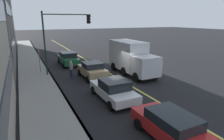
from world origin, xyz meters
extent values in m
plane|color=black|center=(0.00, 0.00, 0.00)|extent=(200.00, 200.00, 0.00)
cube|color=gray|center=(0.00, 7.15, 0.07)|extent=(80.00, 3.06, 0.15)
cube|color=slate|center=(0.00, 5.70, 0.07)|extent=(80.00, 0.16, 0.15)
cube|color=#D8CC4C|center=(0.00, 0.00, 0.01)|extent=(80.00, 0.16, 0.01)
cube|color=#262D38|center=(-7.11, 8.85, 2.67)|extent=(12.78, 0.06, 1.10)
cube|color=#262D38|center=(9.42, 8.85, 2.91)|extent=(13.99, 0.06, 1.10)
cube|color=#262D38|center=(9.42, 8.85, 6.54)|extent=(13.99, 0.06, 1.10)
cube|color=#262D38|center=(26.35, 8.85, 3.00)|extent=(13.45, 0.06, 1.10)
cube|color=#262D38|center=(26.35, 8.85, 6.75)|extent=(13.45, 0.06, 1.10)
cube|color=tan|center=(1.67, 2.12, 0.66)|extent=(3.92, 1.84, 0.72)
cube|color=black|center=(1.51, 2.12, 1.29)|extent=(1.82, 1.69, 0.54)
cylinder|color=black|center=(2.96, 3.01, 0.30)|extent=(0.60, 0.22, 0.60)
cylinder|color=black|center=(2.96, 1.22, 0.30)|extent=(0.60, 0.22, 0.60)
cylinder|color=black|center=(0.38, 3.01, 0.30)|extent=(0.60, 0.22, 0.60)
cylinder|color=black|center=(0.38, 1.22, 0.30)|extent=(0.60, 0.22, 0.60)
cube|color=red|center=(-9.48, 2.29, 0.61)|extent=(4.57, 1.73, 0.61)
cube|color=black|center=(-9.45, 2.29, 1.16)|extent=(2.33, 1.59, 0.49)
cylinder|color=black|center=(-7.98, 3.13, 0.30)|extent=(0.60, 0.22, 0.60)
cylinder|color=black|center=(-7.98, 1.44, 0.30)|extent=(0.60, 0.22, 0.60)
cube|color=#1E6038|center=(8.13, 2.91, 0.64)|extent=(4.46, 1.89, 0.68)
cube|color=black|center=(8.21, 2.91, 1.29)|extent=(2.29, 1.74, 0.61)
cylinder|color=black|center=(9.61, 3.84, 0.30)|extent=(0.60, 0.22, 0.60)
cylinder|color=black|center=(9.61, 1.99, 0.30)|extent=(0.60, 0.22, 0.60)
cylinder|color=black|center=(6.66, 3.84, 0.30)|extent=(0.60, 0.22, 0.60)
cylinder|color=black|center=(6.66, 1.99, 0.30)|extent=(0.60, 0.22, 0.60)
cube|color=silver|center=(-3.86, 2.57, 0.58)|extent=(4.52, 1.90, 0.56)
cube|color=black|center=(-4.08, 2.57, 1.17)|extent=(1.91, 1.75, 0.63)
cylinder|color=black|center=(-2.37, 3.50, 0.30)|extent=(0.60, 0.22, 0.60)
cylinder|color=black|center=(-2.37, 1.64, 0.30)|extent=(0.60, 0.22, 0.60)
cylinder|color=black|center=(-5.35, 3.50, 0.30)|extent=(0.60, 0.22, 0.60)
cylinder|color=black|center=(-5.35, 1.64, 0.30)|extent=(0.60, 0.22, 0.60)
cube|color=silver|center=(-1.43, -2.03, 1.37)|extent=(1.84, 2.22, 1.83)
cube|color=silver|center=(1.94, -2.03, 1.90)|extent=(4.59, 2.22, 2.90)
cylinder|color=black|center=(-1.43, -3.09, 0.45)|extent=(0.90, 0.28, 0.90)
cylinder|color=black|center=(-1.43, -0.97, 0.45)|extent=(0.90, 0.28, 0.90)
cylinder|color=black|center=(3.09, -3.09, 0.45)|extent=(0.90, 0.28, 0.90)
cylinder|color=black|center=(3.09, -0.97, 0.45)|extent=(0.90, 0.28, 0.90)
cylinder|color=black|center=(0.79, -3.09, 0.45)|extent=(0.90, 0.28, 0.90)
cylinder|color=black|center=(0.79, -0.97, 0.45)|extent=(0.90, 0.28, 0.90)
cylinder|color=#262D4C|center=(2.48, 3.94, 0.41)|extent=(0.17, 0.17, 0.83)
cylinder|color=#262D4C|center=(2.69, 3.99, 0.41)|extent=(0.17, 0.17, 0.83)
cube|color=gray|center=(2.58, 3.97, 1.14)|extent=(0.44, 0.31, 0.62)
sphere|color=tan|center=(2.58, 3.97, 1.56)|extent=(0.22, 0.22, 0.22)
cube|color=#592626|center=(2.63, 3.80, 1.17)|extent=(0.29, 0.22, 0.34)
cylinder|color=#1E3823|center=(4.16, 6.02, 3.16)|extent=(0.16, 0.16, 6.31)
cylinder|color=#1E3823|center=(4.16, 3.62, 6.01)|extent=(0.10, 4.79, 0.10)
cube|color=black|center=(4.16, 1.48, 5.56)|extent=(0.28, 0.30, 0.90)
sphere|color=#360605|center=(4.16, 1.30, 5.86)|extent=(0.18, 0.18, 0.18)
sphere|color=gold|center=(4.16, 1.30, 5.56)|extent=(0.18, 0.18, 0.18)
sphere|color=black|center=(4.16, 1.30, 5.26)|extent=(0.18, 0.18, 0.18)
cylinder|color=slate|center=(5.61, 6.52, 1.31)|extent=(0.08, 0.08, 2.62)
cube|color=white|center=(5.61, 6.54, 2.42)|extent=(0.60, 0.02, 0.20)
cube|color=#DB5919|center=(5.61, 6.54, 2.07)|extent=(0.44, 0.02, 0.28)
camera|label=1|loc=(-15.16, 8.18, 5.52)|focal=30.26mm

